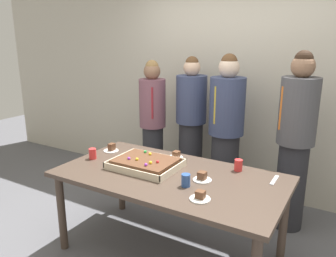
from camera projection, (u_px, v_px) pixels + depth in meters
ground_plane at (170, 253)px, 2.99m from camera, size 12.00×12.00×0.00m
interior_back_panel at (238, 71)px, 3.93m from camera, size 8.00×0.12×3.00m
party_table at (170, 183)px, 2.81m from camera, size 1.91×1.01×0.76m
sheet_cake at (146, 163)px, 2.94m from camera, size 0.59×0.46×0.10m
plated_slice_near_left at (111, 149)px, 3.36m from camera, size 0.15×0.15×0.08m
plated_slice_near_right at (202, 178)px, 2.67m from camera, size 0.15×0.15×0.07m
plated_slice_far_left at (176, 156)px, 3.17m from camera, size 0.15×0.15×0.07m
plated_slice_far_right at (200, 197)px, 2.35m from camera, size 0.15×0.15×0.07m
drink_cup_nearest at (186, 180)px, 2.55m from camera, size 0.07×0.07×0.10m
drink_cup_middle at (238, 165)px, 2.86m from camera, size 0.07×0.07×0.10m
drink_cup_far_end at (93, 154)px, 3.14m from camera, size 0.07×0.07×0.10m
cake_server_utensil at (274, 180)px, 2.67m from camera, size 0.03×0.20×0.01m
person_serving_front at (295, 141)px, 3.19m from camera, size 0.36×0.36×1.77m
person_green_shirt_behind at (226, 132)px, 3.62m from camera, size 0.38×0.38×1.72m
person_striped_tie_right at (191, 126)px, 3.94m from camera, size 0.36×0.36×1.68m
person_far_right_suit at (153, 125)px, 4.02m from camera, size 0.31×0.31×1.63m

